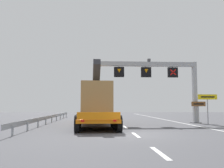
# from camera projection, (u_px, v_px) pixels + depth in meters

# --- Properties ---
(ground) EXTENTS (112.00, 112.00, 0.00)m
(ground) POSITION_uv_depth(u_px,v_px,m) (135.00, 135.00, 15.00)
(ground) COLOR #4C4C51
(lane_markings) EXTENTS (0.20, 42.63, 0.01)m
(lane_markings) POSITION_uv_depth(u_px,v_px,m) (117.00, 121.00, 28.94)
(lane_markings) COLOR silver
(lane_markings) RESTS_ON ground
(edge_line_right) EXTENTS (0.20, 63.00, 0.01)m
(edge_line_right) POSITION_uv_depth(u_px,v_px,m) (175.00, 122.00, 27.28)
(edge_line_right) COLOR silver
(edge_line_right) RESTS_ON ground
(overhead_lane_gantry) EXTENTS (10.65, 0.90, 6.50)m
(overhead_lane_gantry) POSITION_uv_depth(u_px,v_px,m) (159.00, 74.00, 25.72)
(overhead_lane_gantry) COLOR #9EA0A5
(overhead_lane_gantry) RESTS_ON ground
(heavy_haul_truck_orange) EXTENTS (3.50, 14.14, 5.30)m
(heavy_haul_truck_orange) POSITION_uv_depth(u_px,v_px,m) (95.00, 103.00, 23.56)
(heavy_haul_truck_orange) COLOR orange
(heavy_haul_truck_orange) RESTS_ON ground
(exit_sign_yellow) EXTENTS (1.79, 0.15, 2.77)m
(exit_sign_yellow) POSITION_uv_depth(u_px,v_px,m) (208.00, 101.00, 23.23)
(exit_sign_yellow) COLOR #9EA0A5
(exit_sign_yellow) RESTS_ON ground
(tourist_info_sign_brown) EXTENTS (1.42, 0.15, 2.14)m
(tourist_info_sign_brown) POSITION_uv_depth(u_px,v_px,m) (198.00, 107.00, 25.15)
(tourist_info_sign_brown) COLOR #9EA0A5
(tourist_info_sign_brown) RESTS_ON ground
(guardrail_left) EXTENTS (0.13, 27.36, 0.76)m
(guardrail_left) POSITION_uv_depth(u_px,v_px,m) (51.00, 117.00, 26.27)
(guardrail_left) COLOR #999EA3
(guardrail_left) RESTS_ON ground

